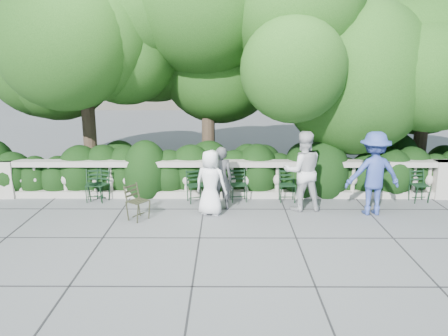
{
  "coord_description": "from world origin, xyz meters",
  "views": [
    {
      "loc": [
        0.05,
        -9.39,
        3.56
      ],
      "look_at": [
        0.0,
        1.0,
        1.0
      ],
      "focal_mm": 35.0,
      "sensor_mm": 36.0,
      "label": 1
    }
  ],
  "objects_px": {
    "chair_b": "(94,203)",
    "chair_weathered": "(143,221)",
    "chair_e": "(239,203)",
    "person_casual_man": "(303,171)",
    "chair_f": "(421,203)",
    "person_older_blue": "(373,173)",
    "person_woman_grey": "(221,178)",
    "chair_d": "(288,203)",
    "chair_c": "(197,204)",
    "chair_a": "(97,203)",
    "person_businessman": "(211,183)"
  },
  "relations": [
    {
      "from": "chair_e",
      "to": "person_casual_man",
      "type": "xyz_separation_m",
      "value": [
        1.5,
        -0.51,
        0.97
      ]
    },
    {
      "from": "person_older_blue",
      "to": "chair_f",
      "type": "bearing_deg",
      "value": -156.63
    },
    {
      "from": "chair_a",
      "to": "chair_weathered",
      "type": "relative_size",
      "value": 1.0
    },
    {
      "from": "chair_f",
      "to": "person_older_blue",
      "type": "bearing_deg",
      "value": -161.25
    },
    {
      "from": "chair_a",
      "to": "chair_f",
      "type": "relative_size",
      "value": 1.0
    },
    {
      "from": "chair_e",
      "to": "person_older_blue",
      "type": "bearing_deg",
      "value": -21.84
    },
    {
      "from": "chair_f",
      "to": "chair_weathered",
      "type": "bearing_deg",
      "value": -176.66
    },
    {
      "from": "chair_c",
      "to": "chair_e",
      "type": "bearing_deg",
      "value": -15.92
    },
    {
      "from": "chair_a",
      "to": "person_businessman",
      "type": "relative_size",
      "value": 0.54
    },
    {
      "from": "chair_a",
      "to": "chair_f",
      "type": "height_order",
      "value": "same"
    },
    {
      "from": "chair_e",
      "to": "chair_weathered",
      "type": "relative_size",
      "value": 1.0
    },
    {
      "from": "chair_c",
      "to": "person_woman_grey",
      "type": "relative_size",
      "value": 0.54
    },
    {
      "from": "chair_b",
      "to": "chair_weathered",
      "type": "bearing_deg",
      "value": -51.63
    },
    {
      "from": "chair_e",
      "to": "chair_weathered",
      "type": "bearing_deg",
      "value": -156.85
    },
    {
      "from": "person_businessman",
      "to": "chair_e",
      "type": "bearing_deg",
      "value": -109.62
    },
    {
      "from": "chair_c",
      "to": "person_woman_grey",
      "type": "height_order",
      "value": "person_woman_grey"
    },
    {
      "from": "person_woman_grey",
      "to": "person_older_blue",
      "type": "distance_m",
      "value": 3.61
    },
    {
      "from": "chair_f",
      "to": "person_casual_man",
      "type": "bearing_deg",
      "value": -178.75
    },
    {
      "from": "chair_d",
      "to": "person_casual_man",
      "type": "height_order",
      "value": "person_casual_man"
    },
    {
      "from": "chair_e",
      "to": "person_older_blue",
      "type": "height_order",
      "value": "person_older_blue"
    },
    {
      "from": "chair_weathered",
      "to": "person_older_blue",
      "type": "xyz_separation_m",
      "value": [
        5.36,
        0.53,
        0.99
      ]
    },
    {
      "from": "chair_f",
      "to": "person_businessman",
      "type": "distance_m",
      "value": 5.49
    },
    {
      "from": "chair_a",
      "to": "person_older_blue",
      "type": "height_order",
      "value": "person_older_blue"
    },
    {
      "from": "chair_a",
      "to": "person_older_blue",
      "type": "relative_size",
      "value": 0.42
    },
    {
      "from": "chair_e",
      "to": "person_woman_grey",
      "type": "bearing_deg",
      "value": -142.06
    },
    {
      "from": "chair_d",
      "to": "person_casual_man",
      "type": "xyz_separation_m",
      "value": [
        0.27,
        -0.48,
        0.97
      ]
    },
    {
      "from": "chair_c",
      "to": "person_older_blue",
      "type": "distance_m",
      "value": 4.37
    },
    {
      "from": "chair_d",
      "to": "chair_e",
      "type": "relative_size",
      "value": 1.0
    },
    {
      "from": "chair_weathered",
      "to": "chair_e",
      "type": "bearing_deg",
      "value": -23.75
    },
    {
      "from": "chair_e",
      "to": "person_casual_man",
      "type": "relative_size",
      "value": 0.43
    },
    {
      "from": "chair_e",
      "to": "chair_c",
      "type": "bearing_deg",
      "value": 176.4
    },
    {
      "from": "chair_d",
      "to": "chair_f",
      "type": "bearing_deg",
      "value": -0.84
    },
    {
      "from": "chair_weathered",
      "to": "person_businessman",
      "type": "xyz_separation_m",
      "value": [
        1.53,
        0.47,
        0.78
      ]
    },
    {
      "from": "person_woman_grey",
      "to": "chair_b",
      "type": "bearing_deg",
      "value": -14.35
    },
    {
      "from": "chair_a",
      "to": "person_casual_man",
      "type": "relative_size",
      "value": 0.43
    },
    {
      "from": "chair_a",
      "to": "person_casual_man",
      "type": "distance_m",
      "value": 5.31
    },
    {
      "from": "person_woman_grey",
      "to": "person_older_blue",
      "type": "xyz_separation_m",
      "value": [
        3.59,
        -0.31,
        0.21
      ]
    },
    {
      "from": "chair_f",
      "to": "chair_weathered",
      "type": "distance_m",
      "value": 7.03
    },
    {
      "from": "chair_c",
      "to": "chair_e",
      "type": "xyz_separation_m",
      "value": [
        1.08,
        0.07,
        0.0
      ]
    },
    {
      "from": "chair_weathered",
      "to": "chair_d",
      "type": "bearing_deg",
      "value": -33.94
    },
    {
      "from": "chair_d",
      "to": "chair_b",
      "type": "bearing_deg",
      "value": 179.1
    },
    {
      "from": "chair_weathered",
      "to": "person_woman_grey",
      "type": "xyz_separation_m",
      "value": [
        1.77,
        0.84,
        0.78
      ]
    },
    {
      "from": "chair_e",
      "to": "chair_f",
      "type": "xyz_separation_m",
      "value": [
        4.67,
        -0.04,
        0.0
      ]
    },
    {
      "from": "chair_e",
      "to": "person_older_blue",
      "type": "relative_size",
      "value": 0.42
    },
    {
      "from": "chair_e",
      "to": "chair_d",
      "type": "bearing_deg",
      "value": -8.94
    },
    {
      "from": "chair_f",
      "to": "person_older_blue",
      "type": "distance_m",
      "value": 1.99
    },
    {
      "from": "chair_b",
      "to": "chair_weathered",
      "type": "distance_m",
      "value": 2.0
    },
    {
      "from": "chair_d",
      "to": "chair_weathered",
      "type": "bearing_deg",
      "value": -160.25
    },
    {
      "from": "chair_c",
      "to": "person_businessman",
      "type": "distance_m",
      "value": 1.16
    },
    {
      "from": "chair_c",
      "to": "person_businessman",
      "type": "height_order",
      "value": "person_businessman"
    }
  ]
}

